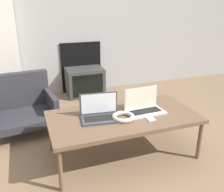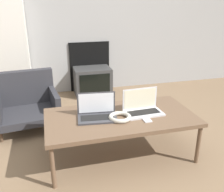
{
  "view_description": "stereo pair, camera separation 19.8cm",
  "coord_description": "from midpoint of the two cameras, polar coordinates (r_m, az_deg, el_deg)",
  "views": [
    {
      "loc": [
        -0.8,
        -1.67,
        1.39
      ],
      "look_at": [
        0.0,
        0.53,
        0.49
      ],
      "focal_mm": 40.0,
      "sensor_mm": 36.0,
      "label": 1
    },
    {
      "loc": [
        -0.61,
        -1.73,
        1.39
      ],
      "look_at": [
        0.0,
        0.53,
        0.49
      ],
      "focal_mm": 40.0,
      "sensor_mm": 36.0,
      "label": 2
    }
  ],
  "objects": [
    {
      "name": "laptop_left",
      "position": [
        2.22,
        -5.32,
        -3.89
      ],
      "size": [
        0.37,
        0.25,
        0.22
      ],
      "rotation": [
        0.0,
        0.0,
        -0.12
      ],
      "color": "#38383D",
      "rests_on": "table"
    },
    {
      "name": "table",
      "position": [
        2.29,
        0.08,
        -5.13
      ],
      "size": [
        1.35,
        0.69,
        0.41
      ],
      "color": "brown",
      "rests_on": "ground_plane"
    },
    {
      "name": "ground_plane",
      "position": [
        2.3,
        2.15,
        -16.13
      ],
      "size": [
        14.0,
        14.0,
        0.0
      ],
      "primitive_type": "plane",
      "color": "#7A6047"
    },
    {
      "name": "headphones",
      "position": [
        2.2,
        0.03,
        -4.82
      ],
      "size": [
        0.2,
        0.2,
        0.04
      ],
      "color": "beige",
      "rests_on": "table"
    },
    {
      "name": "wall_back",
      "position": [
        3.96,
        -10.24,
        19.21
      ],
      "size": [
        7.0,
        0.08,
        2.6
      ],
      "color": "#999999",
      "rests_on": "ground_plane"
    },
    {
      "name": "laptop_right",
      "position": [
        2.35,
        4.88,
        -2.39
      ],
      "size": [
        0.35,
        0.22,
        0.22
      ],
      "rotation": [
        0.0,
        0.0,
        0.04
      ],
      "color": "silver",
      "rests_on": "table"
    },
    {
      "name": "armchair",
      "position": [
        3.02,
        -21.59,
        -1.88
      ],
      "size": [
        0.73,
        0.67,
        0.62
      ],
      "rotation": [
        0.0,
        0.0,
        0.12
      ],
      "color": "#2D2D33",
      "rests_on": "ground_plane"
    },
    {
      "name": "phone",
      "position": [
        2.23,
        5.94,
        -4.97
      ],
      "size": [
        0.07,
        0.13,
        0.01
      ],
      "color": "silver",
      "rests_on": "table"
    },
    {
      "name": "tv",
      "position": [
        3.91,
        -7.66,
        3.24
      ],
      "size": [
        0.56,
        0.4,
        0.42
      ],
      "color": "#383838",
      "rests_on": "ground_plane"
    }
  ]
}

